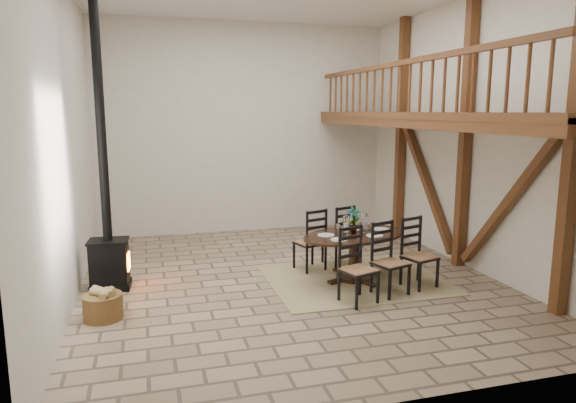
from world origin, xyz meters
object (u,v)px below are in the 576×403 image
object	(u,v)px
log_basket	(103,306)
dining_table	(359,257)
wood_stove	(107,222)
log_stack	(110,276)

from	to	relation	value
log_basket	dining_table	bearing A→B (deg)	7.12
dining_table	log_basket	distance (m)	4.20
wood_stove	log_basket	xyz separation A→B (m)	(-0.02, -1.33, -0.93)
dining_table	wood_stove	size ratio (longest dim) A/B	0.52
wood_stove	log_stack	bearing A→B (deg)	103.86
wood_stove	log_basket	world-z (taller)	wood_stove
dining_table	log_stack	world-z (taller)	dining_table
log_basket	log_stack	distance (m)	1.48
dining_table	wood_stove	distance (m)	4.27
dining_table	log_basket	bearing A→B (deg)	169.92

